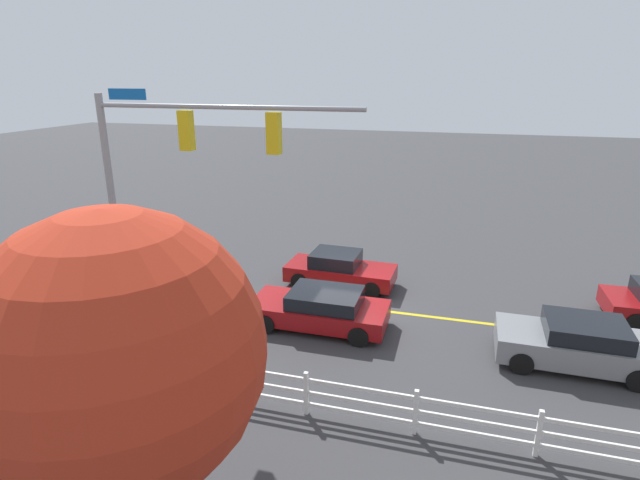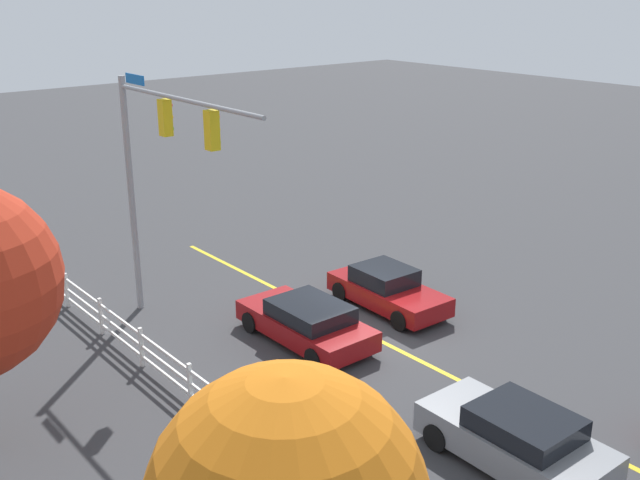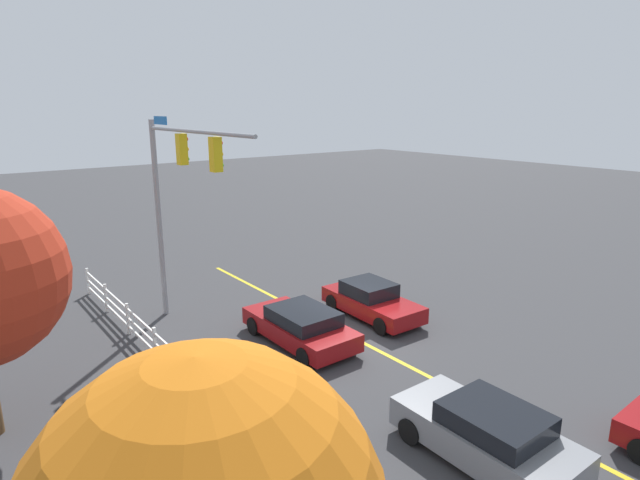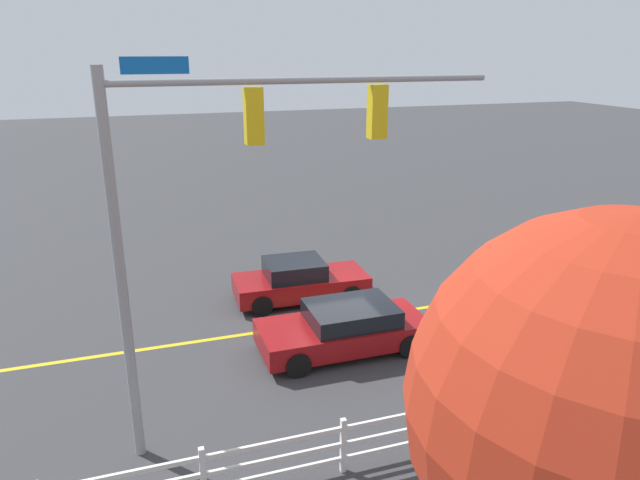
{
  "view_description": "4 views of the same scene",
  "coord_description": "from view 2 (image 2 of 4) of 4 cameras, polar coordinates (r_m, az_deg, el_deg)",
  "views": [
    {
      "loc": [
        -3.54,
        15.9,
        7.84
      ],
      "look_at": [
        0.58,
        1.44,
        2.9
      ],
      "focal_mm": 28.17,
      "sensor_mm": 36.0,
      "label": 1
    },
    {
      "loc": [
        -15.05,
        14.03,
        9.98
      ],
      "look_at": [
        0.74,
        0.97,
        2.93
      ],
      "focal_mm": 42.09,
      "sensor_mm": 36.0,
      "label": 2
    },
    {
      "loc": [
        -12.89,
        11.21,
        7.83
      ],
      "look_at": [
        0.56,
        0.79,
        3.48
      ],
      "focal_mm": 29.27,
      "sensor_mm": 36.0,
      "label": 3
    },
    {
      "loc": [
        5.5,
        14.62,
        7.64
      ],
      "look_at": [
        1.1,
        1.41,
        3.06
      ],
      "focal_mm": 32.68,
      "sensor_mm": 36.0,
      "label": 4
    }
  ],
  "objects": [
    {
      "name": "car_1",
      "position": [
        21.95,
        -1.02,
        -6.22
      ],
      "size": [
        4.45,
        2.04,
        1.27
      ],
      "rotation": [
        0.0,
        0.0,
        0.0
      ],
      "color": "maroon",
      "rests_on": "ground_plane"
    },
    {
      "name": "signal_assembly",
      "position": [
        21.87,
        -12.27,
        6.12
      ],
      "size": [
        7.27,
        0.38,
        7.52
      ],
      "color": "gray",
      "rests_on": "ground_plane"
    },
    {
      "name": "ground_plane",
      "position": [
        22.87,
        3.08,
        -6.92
      ],
      "size": [
        120.0,
        120.0,
        0.0
      ],
      "primitive_type": "plane",
      "color": "#38383A"
    },
    {
      "name": "lane_center_stripe",
      "position": [
        20.46,
        10.8,
        -10.57
      ],
      "size": [
        28.0,
        0.16,
        0.01
      ],
      "primitive_type": "cube",
      "color": "gold",
      "rests_on": "ground_plane"
    },
    {
      "name": "white_rail_fence",
      "position": [
        17.21,
        -5.35,
        -14.12
      ],
      "size": [
        26.1,
        0.1,
        1.15
      ],
      "color": "white",
      "rests_on": "ground_plane"
    },
    {
      "name": "car_0",
      "position": [
        24.23,
        5.14,
        -3.76
      ],
      "size": [
        4.24,
        1.97,
        1.34
      ],
      "rotation": [
        0.0,
        0.0,
        3.11
      ],
      "color": "maroon",
      "rests_on": "ground_plane"
    },
    {
      "name": "car_3",
      "position": [
        17.22,
        14.7,
        -14.38
      ],
      "size": [
        4.23,
        2.03,
        1.38
      ],
      "rotation": [
        0.0,
        0.0,
        -0.01
      ],
      "color": "slate",
      "rests_on": "ground_plane"
    }
  ]
}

